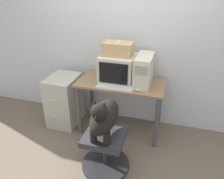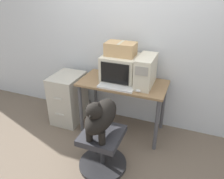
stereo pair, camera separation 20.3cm
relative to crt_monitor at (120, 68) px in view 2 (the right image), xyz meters
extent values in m
plane|color=#6B5B4C|center=(0.06, -0.36, -0.95)|extent=(12.00, 12.00, 0.00)
cube|color=silver|center=(0.06, 0.30, 0.35)|extent=(8.00, 0.05, 2.60)
cube|color=olive|center=(0.06, -0.07, -0.19)|extent=(1.17, 0.59, 0.03)
cylinder|color=#4C4C51|center=(-0.47, -0.31, -0.58)|extent=(0.05, 0.05, 0.75)
cylinder|color=#4C4C51|center=(0.60, -0.31, -0.58)|extent=(0.05, 0.05, 0.75)
cylinder|color=#4C4C51|center=(-0.47, 0.18, -0.58)|extent=(0.05, 0.05, 0.75)
cylinder|color=#4C4C51|center=(0.60, 0.18, -0.58)|extent=(0.05, 0.05, 0.75)
cube|color=beige|center=(0.00, 0.00, 0.00)|extent=(0.45, 0.42, 0.35)
cube|color=black|center=(0.00, -0.21, 0.00)|extent=(0.37, 0.01, 0.27)
cube|color=beige|center=(0.36, -0.04, 0.02)|extent=(0.20, 0.47, 0.39)
cube|color=#9E998E|center=(0.36, -0.28, 0.11)|extent=(0.15, 0.01, 0.11)
cube|color=silver|center=(0.04, -0.27, -0.16)|extent=(0.46, 0.15, 0.02)
cube|color=silver|center=(0.04, -0.27, -0.15)|extent=(0.43, 0.13, 0.00)
ellipsoid|color=silver|center=(0.33, -0.27, -0.16)|extent=(0.06, 0.04, 0.04)
cylinder|color=#262628|center=(0.08, -0.82, -0.93)|extent=(0.57, 0.57, 0.04)
cylinder|color=#262628|center=(0.08, -0.82, -0.72)|extent=(0.05, 0.05, 0.38)
cube|color=#2D2D33|center=(0.08, -0.82, -0.50)|extent=(0.44, 0.47, 0.07)
ellipsoid|color=black|center=(0.08, -0.83, -0.24)|extent=(0.26, 0.58, 0.28)
cylinder|color=black|center=(0.01, -0.99, -0.38)|extent=(0.07, 0.07, 0.16)
cylinder|color=black|center=(0.16, -0.99, -0.38)|extent=(0.07, 0.07, 0.16)
sphere|color=black|center=(0.08, -0.99, -0.08)|extent=(0.17, 0.17, 0.17)
cone|color=black|center=(0.08, -1.07, -0.09)|extent=(0.08, 0.09, 0.08)
cone|color=black|center=(0.04, -0.98, 0.00)|extent=(0.06, 0.06, 0.08)
cone|color=black|center=(0.13, -0.98, 0.00)|extent=(0.06, 0.06, 0.08)
torus|color=red|center=(0.08, -0.97, -0.14)|extent=(0.12, 0.12, 0.02)
cube|color=#B7B2A3|center=(-0.79, -0.11, -0.57)|extent=(0.41, 0.53, 0.76)
cube|color=beige|center=(-0.79, -0.38, -0.44)|extent=(0.14, 0.01, 0.02)
cube|color=beige|center=(-0.79, -0.38, -0.70)|extent=(0.14, 0.01, 0.02)
cube|color=tan|center=(0.00, 0.00, 0.26)|extent=(0.39, 0.25, 0.17)
cube|color=beige|center=(0.00, 0.00, 0.34)|extent=(0.04, 0.24, 0.00)
camera|label=1|loc=(0.70, -2.66, 1.06)|focal=35.00mm
camera|label=2|loc=(0.89, -2.59, 1.06)|focal=35.00mm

